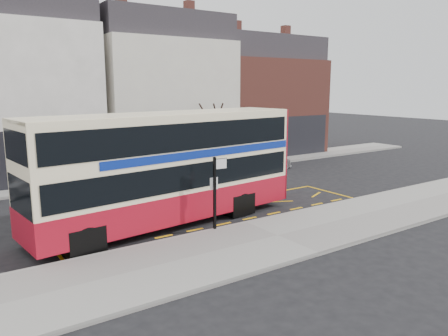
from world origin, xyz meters
TOP-DOWN VIEW (x-y plane):
  - ground at (0.00, 0.00)m, footprint 120.00×120.00m
  - pavement at (0.00, -2.30)m, footprint 40.00×4.00m
  - kerb at (0.00, -0.38)m, footprint 40.00×0.15m
  - far_pavement at (0.00, 11.00)m, footprint 50.00×3.00m
  - road_markings at (0.00, 1.60)m, footprint 14.00×3.40m
  - terrace_left at (-5.50, 14.99)m, footprint 8.00×8.01m
  - terrace_green_shop at (3.50, 14.99)m, footprint 9.00×8.01m
  - terrace_right at (12.50, 14.99)m, footprint 9.00×8.01m
  - double_decker_bus at (-2.39, 1.54)m, footprint 11.41×3.80m
  - bus_stop_post at (-1.44, -0.40)m, footprint 0.68×0.13m
  - car_grey at (-2.17, 9.54)m, footprint 4.02×2.29m
  - car_white at (7.92, 8.28)m, footprint 4.71×2.47m
  - street_tree_right at (5.40, 10.93)m, footprint 2.60×2.60m

SIDE VIEW (x-z plane):
  - ground at x=0.00m, z-range 0.00..0.00m
  - road_markings at x=0.00m, z-range 0.00..0.01m
  - pavement at x=0.00m, z-range 0.00..0.15m
  - kerb at x=0.00m, z-range 0.00..0.15m
  - far_pavement at x=0.00m, z-range 0.00..0.15m
  - car_grey at x=-2.17m, z-range 0.00..1.25m
  - car_white at x=7.92m, z-range 0.00..1.30m
  - bus_stop_post at x=-1.44m, z-range 0.44..3.21m
  - double_decker_bus at x=-2.39m, z-range 0.12..4.59m
  - street_tree_right at x=5.40m, z-range 1.02..6.64m
  - terrace_right at x=12.50m, z-range -0.58..9.72m
  - terrace_green_shop at x=3.50m, z-range -0.58..10.72m
  - terrace_left at x=-5.50m, z-range -0.58..11.22m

